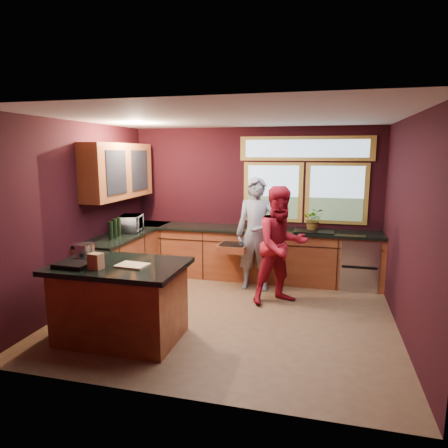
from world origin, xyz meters
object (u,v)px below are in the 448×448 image
at_px(person_grey, 256,234).
at_px(stock_pot, 85,251).
at_px(person_red, 281,246).
at_px(island, 121,301).
at_px(cutting_board, 132,265).

relative_size(person_grey, stock_pot, 7.77).
xyz_separation_m(person_grey, person_red, (0.46, -0.53, -0.05)).
relative_size(person_grey, person_red, 1.05).
height_order(person_grey, stock_pot, person_grey).
bearing_deg(island, person_grey, 59.85).
bearing_deg(person_grey, stock_pot, -132.75).
distance_m(island, stock_pot, 0.80).
relative_size(person_red, stock_pot, 7.38).
relative_size(island, stock_pot, 6.46).
xyz_separation_m(cutting_board, stock_pot, (-0.75, 0.20, 0.08)).
height_order(person_red, stock_pot, person_red).
bearing_deg(stock_pot, person_red, 33.64).
relative_size(island, person_red, 0.88).
distance_m(island, person_grey, 2.59).
bearing_deg(cutting_board, stock_pot, 165.07).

